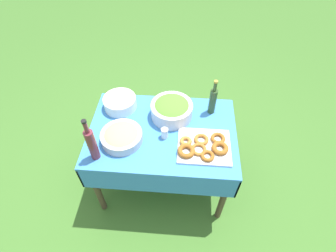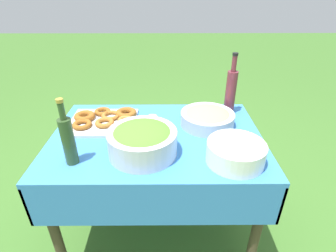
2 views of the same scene
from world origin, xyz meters
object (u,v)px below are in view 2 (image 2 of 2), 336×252
at_px(donut_platter, 104,119).
at_px(wine_bottle, 231,90).
at_px(olive_oil_bottle, 68,139).
at_px(pasta_bowl, 207,117).
at_px(salad_bowl, 142,140).
at_px(plate_stack, 236,153).

relative_size(donut_platter, wine_bottle, 1.08).
bearing_deg(donut_platter, olive_oil_bottle, 79.89).
xyz_separation_m(pasta_bowl, wine_bottle, (-0.16, -0.16, 0.10)).
relative_size(salad_bowl, pasta_bowl, 1.08).
height_order(olive_oil_bottle, wine_bottle, wine_bottle).
bearing_deg(donut_platter, wine_bottle, -170.22).
height_order(donut_platter, olive_oil_bottle, olive_oil_bottle).
bearing_deg(plate_stack, salad_bowl, -9.23).
xyz_separation_m(donut_platter, plate_stack, (-0.67, 0.37, 0.03)).
bearing_deg(wine_bottle, donut_platter, 9.78).
distance_m(salad_bowl, olive_oil_bottle, 0.33).
height_order(pasta_bowl, olive_oil_bottle, olive_oil_bottle).
xyz_separation_m(salad_bowl, plate_stack, (-0.42, 0.07, -0.03)).
distance_m(pasta_bowl, olive_oil_bottle, 0.75).
distance_m(olive_oil_bottle, wine_bottle, 0.96).
relative_size(salad_bowl, wine_bottle, 0.88).
bearing_deg(wine_bottle, olive_oil_bottle, 31.79).
relative_size(pasta_bowl, donut_platter, 0.76).
bearing_deg(pasta_bowl, wine_bottle, -134.63).
bearing_deg(donut_platter, salad_bowl, 129.07).
xyz_separation_m(donut_platter, wine_bottle, (-0.75, -0.13, 0.13)).
distance_m(pasta_bowl, plate_stack, 0.35).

